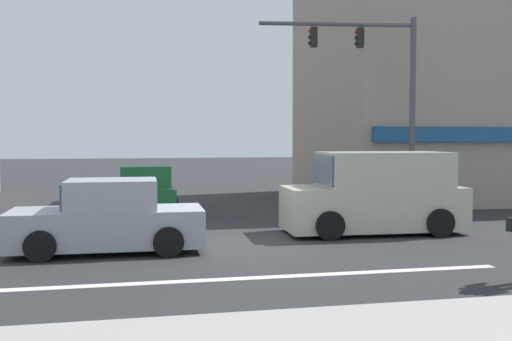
% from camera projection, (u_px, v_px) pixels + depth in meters
% --- Properties ---
extents(ground_plane, '(120.00, 120.00, 0.00)m').
position_uv_depth(ground_plane, '(232.00, 243.00, 14.05)').
color(ground_plane, '#2B2B2D').
extents(lane_marking_stripe, '(9.00, 0.24, 0.01)m').
position_uv_depth(lane_marking_stripe, '(266.00, 277.00, 10.63)').
color(lane_marking_stripe, silver).
rests_on(lane_marking_stripe, ground).
extents(building_right_corner, '(13.78, 8.81, 12.11)m').
position_uv_depth(building_right_corner, '(478.00, 53.00, 25.07)').
color(building_right_corner, gray).
rests_on(building_right_corner, ground).
extents(utility_pole_far_right, '(1.40, 0.22, 7.69)m').
position_uv_depth(utility_pole_far_right, '(379.00, 101.00, 24.35)').
color(utility_pole_far_right, brown).
rests_on(utility_pole_far_right, ground).
extents(traffic_light_mast, '(4.86, 0.76, 6.20)m').
position_uv_depth(traffic_light_mast, '(382.00, 83.00, 18.50)').
color(traffic_light_mast, '#47474C').
rests_on(traffic_light_mast, ground).
extents(van_parked_curbside, '(4.67, 2.17, 2.11)m').
position_uv_depth(van_parked_curbside, '(376.00, 195.00, 15.57)').
color(van_parked_curbside, '#B7B29E').
rests_on(van_parked_curbside, ground).
extents(sedan_approaching_near, '(1.92, 4.12, 1.58)m').
position_uv_depth(sedan_approaching_near, '(145.00, 192.00, 19.56)').
color(sedan_approaching_near, '#1E6033').
rests_on(sedan_approaching_near, ground).
extents(sedan_crossing_rightbound, '(4.13, 1.94, 1.58)m').
position_uv_depth(sedan_crossing_rightbound, '(108.00, 219.00, 12.98)').
color(sedan_crossing_rightbound, '#999EA3').
rests_on(sedan_crossing_rightbound, ground).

